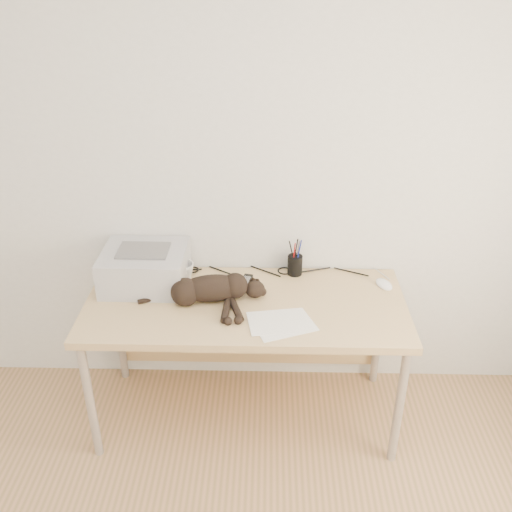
{
  "coord_description": "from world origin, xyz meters",
  "views": [
    {
      "loc": [
        0.11,
        -0.98,
        2.31
      ],
      "look_at": [
        0.05,
        1.34,
        1.03
      ],
      "focal_mm": 40.0,
      "sensor_mm": 36.0,
      "label": 1
    }
  ],
  "objects_px": {
    "desk": "(246,315)",
    "pen_cup": "(295,265)",
    "printer": "(145,267)",
    "cat": "(208,290)",
    "mug": "(184,272)",
    "mouse": "(384,282)"
  },
  "relations": [
    {
      "from": "desk",
      "to": "pen_cup",
      "type": "relative_size",
      "value": 7.86
    },
    {
      "from": "printer",
      "to": "cat",
      "type": "xyz_separation_m",
      "value": [
        0.34,
        -0.16,
        -0.03
      ]
    },
    {
      "from": "pen_cup",
      "to": "printer",
      "type": "bearing_deg",
      "value": -171.27
    },
    {
      "from": "cat",
      "to": "mug",
      "type": "relative_size",
      "value": 5.87
    },
    {
      "from": "desk",
      "to": "printer",
      "type": "xyz_separation_m",
      "value": [
        -0.53,
        0.08,
        0.23
      ]
    },
    {
      "from": "desk",
      "to": "cat",
      "type": "bearing_deg",
      "value": -157.76
    },
    {
      "from": "printer",
      "to": "desk",
      "type": "bearing_deg",
      "value": -9.04
    },
    {
      "from": "printer",
      "to": "cat",
      "type": "bearing_deg",
      "value": -24.92
    },
    {
      "from": "desk",
      "to": "mug",
      "type": "relative_size",
      "value": 14.58
    },
    {
      "from": "desk",
      "to": "printer",
      "type": "distance_m",
      "value": 0.58
    },
    {
      "from": "desk",
      "to": "mouse",
      "type": "bearing_deg",
      "value": 7.57
    },
    {
      "from": "desk",
      "to": "cat",
      "type": "relative_size",
      "value": 2.48
    },
    {
      "from": "printer",
      "to": "cat",
      "type": "height_order",
      "value": "printer"
    },
    {
      "from": "desk",
      "to": "mug",
      "type": "height_order",
      "value": "mug"
    },
    {
      "from": "mug",
      "to": "pen_cup",
      "type": "bearing_deg",
      "value": 7.86
    },
    {
      "from": "mug",
      "to": "pen_cup",
      "type": "relative_size",
      "value": 0.54
    },
    {
      "from": "cat",
      "to": "pen_cup",
      "type": "height_order",
      "value": "pen_cup"
    },
    {
      "from": "printer",
      "to": "mouse",
      "type": "xyz_separation_m",
      "value": [
        1.24,
        0.01,
        -0.08
      ]
    },
    {
      "from": "printer",
      "to": "mug",
      "type": "relative_size",
      "value": 3.93
    },
    {
      "from": "printer",
      "to": "cat",
      "type": "relative_size",
      "value": 0.67
    },
    {
      "from": "desk",
      "to": "cat",
      "type": "xyz_separation_m",
      "value": [
        -0.18,
        -0.08,
        0.2
      ]
    },
    {
      "from": "cat",
      "to": "mug",
      "type": "height_order",
      "value": "cat"
    }
  ]
}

